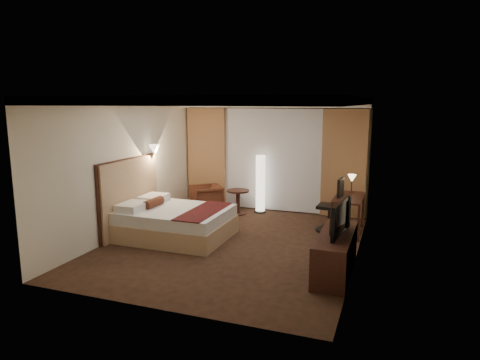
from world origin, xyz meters
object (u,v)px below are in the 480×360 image
(bed, at_px, (176,223))
(dresser, at_px, (335,254))
(office_chair, at_px, (330,204))
(television, at_px, (335,216))
(armchair, at_px, (206,197))
(desk, at_px, (348,214))
(floor_lamp, at_px, (260,184))
(side_table, at_px, (238,202))

(bed, distance_m, dresser, 3.26)
(office_chair, relative_size, television, 1.16)
(armchair, height_order, desk, desk)
(floor_lamp, xyz_separation_m, office_chair, (1.79, -0.98, -0.14))
(floor_lamp, height_order, office_chair, floor_lamp)
(floor_lamp, bearing_deg, side_table, -142.62)
(side_table, bearing_deg, dresser, -46.84)
(armchair, distance_m, television, 4.41)
(armchair, height_order, office_chair, office_chair)
(side_table, bearing_deg, office_chair, -15.97)
(television, bearing_deg, bed, 84.54)
(floor_lamp, relative_size, desk, 1.19)
(bed, relative_size, television, 2.08)
(television, bearing_deg, dresser, -82.29)
(side_table, height_order, television, television)
(dresser, bearing_deg, side_table, 133.16)
(armchair, distance_m, desk, 3.43)
(desk, xyz_separation_m, dresser, (0.05, -2.25, -0.06))
(desk, height_order, television, television)
(office_chair, bearing_deg, dresser, -74.08)
(bed, bearing_deg, armchair, 97.62)
(bed, bearing_deg, dresser, -13.04)
(floor_lamp, bearing_deg, desk, -23.27)
(floor_lamp, relative_size, television, 1.43)
(floor_lamp, bearing_deg, bed, -111.59)
(armchair, relative_size, dresser, 0.44)
(bed, height_order, floor_lamp, floor_lamp)
(side_table, bearing_deg, armchair, -172.98)
(desk, relative_size, television, 1.21)
(dresser, bearing_deg, television, 180.00)
(bed, bearing_deg, office_chair, 27.91)
(armchair, bearing_deg, office_chair, 41.09)
(side_table, height_order, floor_lamp, floor_lamp)
(side_table, xyz_separation_m, television, (2.63, -2.84, 0.63))
(side_table, distance_m, desk, 2.68)
(desk, distance_m, dresser, 2.25)
(bed, relative_size, floor_lamp, 1.45)
(desk, bearing_deg, armchair, 171.74)
(floor_lamp, distance_m, office_chair, 2.05)
(side_table, bearing_deg, floor_lamp, 37.38)
(office_chair, xyz_separation_m, television, (0.39, -2.20, 0.36))
(bed, height_order, television, television)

